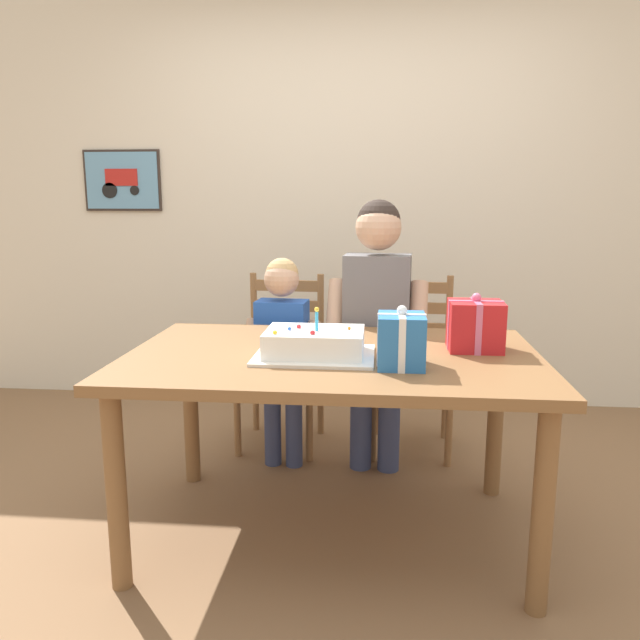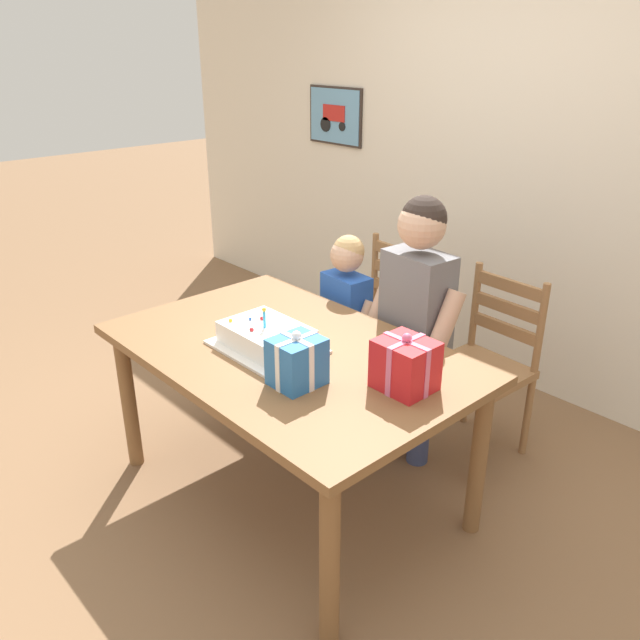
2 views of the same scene
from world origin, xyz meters
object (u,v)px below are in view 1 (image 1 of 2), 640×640
dining_table (333,375)px  gift_box_red_large (401,340)px  chair_right (412,363)px  child_younger (282,342)px  child_older (377,310)px  chair_left (282,360)px  gift_box_beside_cake (475,326)px  birthday_cake (315,344)px

dining_table → gift_box_red_large: bearing=-33.6°
chair_right → child_younger: 0.74m
chair_right → child_older: bearing=-121.8°
gift_box_red_large → dining_table: bearing=146.4°
chair_left → child_older: 0.69m
gift_box_red_large → chair_left: size_ratio=0.24×
dining_table → child_older: bearing=75.6°
gift_box_red_large → chair_left: bearing=118.5°
dining_table → gift_box_beside_cake: size_ratio=6.91×
dining_table → chair_right: chair_right is taller
child_older → child_younger: (-0.46, 0.00, -0.17)m
dining_table → chair_right: 1.02m
child_younger → birthday_cake: bearing=-71.5°
gift_box_beside_cake → chair_left: (-0.89, 0.83, -0.38)m
dining_table → gift_box_red_large: 0.35m
birthday_cake → gift_box_red_large: size_ratio=2.00×
dining_table → gift_box_red_large: (0.25, -0.17, 0.18)m
gift_box_beside_cake → chair_right: gift_box_beside_cake is taller
gift_box_red_large → birthday_cake: bearing=162.2°
dining_table → chair_right: (0.35, 0.94, -0.19)m
chair_left → child_older: size_ratio=0.70×
gift_box_red_large → chair_left: gift_box_red_large is taller
birthday_cake → child_younger: bearing=108.5°
birthday_cake → gift_box_beside_cake: 0.63m
birthday_cake → child_older: 0.73m
child_younger → gift_box_red_large: bearing=-55.5°
child_older → birthday_cake: bearing=-107.9°
dining_table → birthday_cake: bearing=-133.4°
chair_right → child_older: (-0.19, -0.31, 0.34)m
chair_right → child_younger: (-0.65, -0.31, 0.17)m
dining_table → child_younger: child_younger is taller
birthday_cake → dining_table: bearing=46.6°
chair_left → chair_right: (0.70, 0.00, 0.00)m
gift_box_red_large → chair_right: (0.10, 1.10, -0.37)m
chair_left → child_older: bearing=-31.2°
gift_box_beside_cake → child_older: 0.65m
child_older → chair_left: bearing=148.8°
gift_box_red_large → chair_right: gift_box_red_large is taller
gift_box_red_large → gift_box_beside_cake: size_ratio=0.97×
gift_box_red_large → gift_box_beside_cake: bearing=42.9°
child_older → gift_box_red_large: bearing=-83.6°
chair_left → dining_table: bearing=-69.6°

